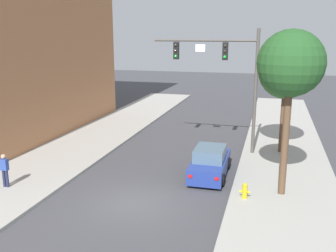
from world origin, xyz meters
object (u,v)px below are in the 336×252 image
Objects in this scene: traffic_signal_mast at (226,68)px; fire_hydrant at (245,191)px; street_tree_second at (286,72)px; car_lead_blue at (210,163)px; street_tree_nearest at (291,65)px; pedestrian_sidewalk_left_walker at (5,169)px.

traffic_signal_mast is 10.42× the size of fire_hydrant.
street_tree_second is (3.50, 0.71, -0.21)m from traffic_signal_mast.
street_tree_nearest reaches higher than car_lead_blue.
street_tree_second is (1.63, 7.66, 4.61)m from fire_hydrant.
traffic_signal_mast is 13.46m from pedestrian_sidewalk_left_walker.
car_lead_blue is at bearing -126.40° from street_tree_second.
pedestrian_sidewalk_left_walker is 11.33m from fire_hydrant.
traffic_signal_mast reaches higher than fire_hydrant.
pedestrian_sidewalk_left_walker is (-9.31, -8.73, -4.27)m from traffic_signal_mast.
traffic_signal_mast is 6.94m from street_tree_nearest.
car_lead_blue is 3.38m from fire_hydrant.
street_tree_nearest reaches higher than pedestrian_sidewalk_left_walker.
fire_hydrant is (11.18, 1.77, -0.56)m from pedestrian_sidewalk_left_walker.
fire_hydrant is at bearing -102.04° from street_tree_second.
car_lead_blue reaches higher than fire_hydrant.
street_tree_second is (12.81, 9.43, 4.06)m from pedestrian_sidewalk_left_walker.
traffic_signal_mast is 6.27m from car_lead_blue.
street_tree_second is at bearing 36.37° from pedestrian_sidewalk_left_walker.
street_tree_second is at bearing 11.40° from traffic_signal_mast.
car_lead_blue is 0.57× the size of street_tree_nearest.
traffic_signal_mast reaches higher than street_tree_nearest.
car_lead_blue is 2.59× the size of pedestrian_sidewalk_left_walker.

